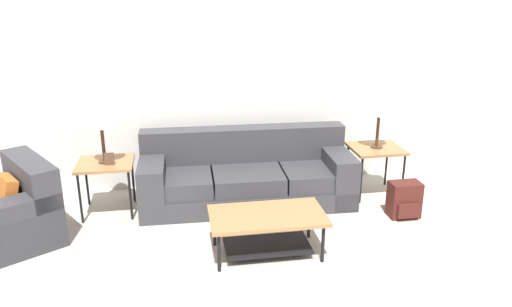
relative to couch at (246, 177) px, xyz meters
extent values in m
cube|color=white|center=(0.01, 0.63, 1.00)|extent=(8.70, 0.06, 2.60)
cube|color=#38383D|center=(0.00, -0.05, -0.19)|extent=(2.42, 0.94, 0.22)
cube|color=#38383D|center=(-0.80, -0.05, 0.02)|extent=(0.80, 0.81, 0.20)
cube|color=#38383D|center=(0.00, -0.07, 0.02)|extent=(0.80, 0.81, 0.20)
cube|color=#38383D|center=(0.80, -0.09, 0.02)|extent=(0.80, 0.81, 0.20)
cube|color=#38383D|center=(0.01, 0.26, 0.32)|extent=(2.40, 0.32, 0.40)
cube|color=#38383D|center=(-1.06, -0.03, -0.01)|extent=(0.30, 0.89, 0.58)
cube|color=#38383D|center=(1.06, -0.08, -0.01)|extent=(0.30, 0.89, 0.58)
cube|color=#38383D|center=(-2.21, -0.43, 0.30)|extent=(0.72, 0.94, 0.40)
cube|color=#38383D|center=(-2.35, -0.92, -0.02)|extent=(0.99, 0.75, 0.56)
cube|color=orange|center=(-2.42, -0.56, 0.20)|extent=(0.34, 0.39, 0.36)
cube|color=#A87042|center=(0.01, -1.22, 0.09)|extent=(1.07, 0.59, 0.04)
cylinder|color=black|center=(-0.46, -1.46, -0.11)|extent=(0.03, 0.03, 0.37)
cylinder|color=black|center=(0.48, -1.46, -0.11)|extent=(0.03, 0.03, 0.37)
cylinder|color=black|center=(-0.46, -0.98, -0.11)|extent=(0.03, 0.03, 0.37)
cylinder|color=black|center=(0.48, -0.98, -0.11)|extent=(0.03, 0.03, 0.37)
cube|color=black|center=(0.01, -1.22, -0.22)|extent=(0.80, 0.42, 0.02)
cube|color=#A87042|center=(-1.55, -0.04, 0.28)|extent=(0.59, 0.55, 0.03)
cylinder|color=black|center=(-1.81, -0.27, -0.02)|extent=(0.03, 0.03, 0.56)
cylinder|color=black|center=(-1.29, -0.27, -0.02)|extent=(0.03, 0.03, 0.56)
cylinder|color=black|center=(-1.81, 0.20, -0.02)|extent=(0.03, 0.03, 0.56)
cylinder|color=black|center=(-1.29, 0.20, -0.02)|extent=(0.03, 0.03, 0.56)
cube|color=#A87042|center=(1.55, -0.04, 0.28)|extent=(0.59, 0.55, 0.03)
cylinder|color=black|center=(1.29, -0.27, -0.02)|extent=(0.03, 0.03, 0.56)
cylinder|color=black|center=(1.80, -0.27, -0.02)|extent=(0.03, 0.03, 0.56)
cylinder|color=black|center=(1.29, 0.20, -0.02)|extent=(0.03, 0.03, 0.56)
cylinder|color=black|center=(1.80, 0.20, -0.02)|extent=(0.03, 0.03, 0.56)
cylinder|color=#472D1E|center=(-1.55, -0.04, 0.30)|extent=(0.14, 0.14, 0.02)
cylinder|color=#472D1E|center=(-1.55, -0.04, 0.50)|extent=(0.04, 0.04, 0.39)
cone|color=beige|center=(-1.55, -0.04, 0.81)|extent=(0.34, 0.34, 0.22)
cylinder|color=#472D1E|center=(1.55, -0.04, 0.30)|extent=(0.14, 0.14, 0.02)
cylinder|color=#472D1E|center=(1.55, -0.04, 0.50)|extent=(0.04, 0.04, 0.39)
cone|color=beige|center=(1.55, -0.04, 0.81)|extent=(0.34, 0.34, 0.22)
cube|color=#4C1E19|center=(1.63, -0.69, -0.10)|extent=(0.33, 0.21, 0.39)
cube|color=#4C1E19|center=(1.63, -0.81, -0.18)|extent=(0.25, 0.05, 0.16)
cylinder|color=#4C1E19|center=(1.54, -0.56, -0.08)|extent=(0.02, 0.02, 0.30)
cylinder|color=#4C1E19|center=(1.72, -0.56, -0.08)|extent=(0.02, 0.02, 0.30)
cube|color=#4C3828|center=(-1.49, -0.12, 0.36)|extent=(0.10, 0.04, 0.13)
camera|label=1|loc=(-0.78, -5.30, 2.13)|focal=35.00mm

